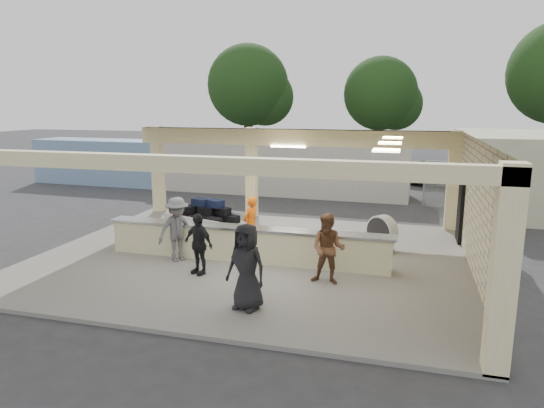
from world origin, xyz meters
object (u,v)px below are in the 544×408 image
(baggage_counter, at_px, (245,244))
(luggage_cart, at_px, (205,218))
(car_dark, at_px, (419,173))
(drum_fan, at_px, (382,232))
(baggage_handler, at_px, (251,225))
(container_white, at_px, (281,166))
(passenger_a, at_px, (328,249))
(container_blue, at_px, (116,162))
(car_white_a, at_px, (497,178))
(car_white_b, at_px, (537,180))
(passenger_d, at_px, (247,267))
(passenger_b, at_px, (198,244))
(passenger_c, at_px, (178,229))

(baggage_counter, distance_m, luggage_cart, 2.66)
(car_dark, bearing_deg, baggage_counter, -167.89)
(drum_fan, distance_m, baggage_handler, 3.91)
(baggage_handler, bearing_deg, container_white, -152.52)
(drum_fan, relative_size, container_white, 0.09)
(passenger_a, distance_m, container_blue, 18.73)
(car_white_a, bearing_deg, container_white, 124.89)
(luggage_cart, relative_size, car_white_b, 0.52)
(passenger_a, relative_size, car_dark, 0.45)
(baggage_counter, height_order, car_white_a, car_white_a)
(passenger_d, bearing_deg, container_white, 116.21)
(passenger_b, bearing_deg, baggage_handler, 92.91)
(passenger_c, xyz_separation_m, passenger_d, (2.88, -2.56, 0.03))
(baggage_counter, height_order, passenger_d, passenger_d)
(car_white_a, relative_size, container_white, 0.40)
(car_dark, bearing_deg, baggage_handler, -169.11)
(passenger_c, bearing_deg, drum_fan, -27.41)
(container_white, bearing_deg, passenger_b, -83.48)
(passenger_b, xyz_separation_m, passenger_c, (-0.99, 0.82, 0.11))
(luggage_cart, xyz_separation_m, passenger_d, (3.05, -4.83, 0.22))
(luggage_cart, height_order, passenger_b, passenger_b)
(luggage_cart, distance_m, passenger_a, 5.32)
(baggage_counter, bearing_deg, luggage_cart, 138.15)
(passenger_d, height_order, car_white_b, passenger_d)
(car_white_b, bearing_deg, container_blue, 109.68)
(drum_fan, relative_size, passenger_b, 0.68)
(luggage_cart, bearing_deg, container_white, 106.64)
(passenger_a, distance_m, container_white, 12.94)
(baggage_handler, xyz_separation_m, passenger_b, (-0.73, -2.12, -0.04))
(passenger_c, bearing_deg, luggage_cart, 42.34)
(passenger_a, xyz_separation_m, car_white_a, (6.24, 15.48, -0.25))
(car_white_a, bearing_deg, drum_fan, 175.15)
(passenger_b, bearing_deg, luggage_cart, 132.31)
(passenger_a, xyz_separation_m, passenger_c, (-4.31, 0.61, 0.04))
(car_white_a, height_order, container_blue, container_blue)
(luggage_cart, height_order, passenger_d, passenger_d)
(drum_fan, distance_m, container_blue, 17.79)
(luggage_cart, bearing_deg, car_white_b, 61.55)
(passenger_c, bearing_deg, baggage_handler, -14.67)
(drum_fan, bearing_deg, passenger_d, -77.51)
(passenger_a, relative_size, container_blue, 0.18)
(baggage_counter, bearing_deg, baggage_handler, 96.69)
(baggage_counter, xyz_separation_m, container_white, (-1.85, 11.07, 0.77))
(passenger_b, relative_size, car_white_b, 0.32)
(luggage_cart, relative_size, drum_fan, 2.37)
(baggage_handler, distance_m, car_white_b, 16.72)
(baggage_counter, height_order, car_dark, car_dark)
(passenger_a, bearing_deg, car_white_b, 65.98)
(drum_fan, xyz_separation_m, car_white_a, (5.11, 12.40, 0.04))
(car_white_a, height_order, container_white, container_white)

